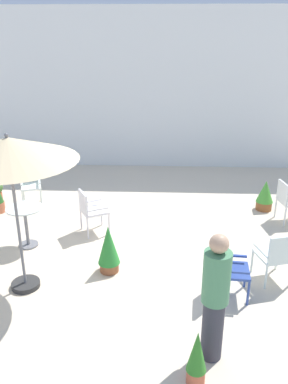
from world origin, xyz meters
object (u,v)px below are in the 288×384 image
at_px(standing_person, 215,297).
at_px(patio_chair_0, 31,182).
at_px(patio_chair_1, 288,199).
at_px(potted_plant_2, 109,248).
at_px(patio_chair_2, 228,266).
at_px(patio_chair_3, 277,254).
at_px(potted_plant_3, 265,195).
at_px(potted_plant_4, 197,357).
at_px(patio_umbrella_0, 8,151).
at_px(patio_chair_4, 90,209).
at_px(cafe_table_0, 26,220).

bearing_deg(standing_person, patio_chair_0, 128.47).
bearing_deg(patio_chair_1, potted_plant_2, -149.52).
distance_m(patio_chair_0, patio_chair_2, 5.11).
relative_size(patio_chair_0, patio_chair_3, 1.10).
bearing_deg(potted_plant_2, potted_plant_3, 39.85).
relative_size(patio_chair_3, potted_plant_4, 1.23).
relative_size(patio_umbrella_0, patio_chair_3, 2.80).
bearing_deg(potted_plant_3, patio_chair_3, -99.81).
bearing_deg(patio_chair_4, potted_plant_3, 19.11).
bearing_deg(standing_person, potted_plant_4, -117.37).
xyz_separation_m(patio_chair_1, potted_plant_4, (-2.18, -4.26, -0.15)).
relative_size(patio_chair_0, patio_chair_2, 1.12).
height_order(potted_plant_2, standing_person, standing_person).
relative_size(patio_chair_1, potted_plant_4, 1.22).
height_order(patio_umbrella_0, potted_plant_3, patio_umbrella_0).
bearing_deg(potted_plant_2, patio_chair_3, -3.97).
xyz_separation_m(patio_umbrella_0, patio_chair_2, (3.09, -0.05, -1.70)).
height_order(patio_umbrella_0, patio_chair_3, patio_umbrella_0).
distance_m(potted_plant_3, standing_person, 4.76).
bearing_deg(patio_chair_1, potted_plant_4, -117.10).
relative_size(patio_chair_0, potted_plant_2, 1.17).
xyz_separation_m(patio_chair_1, standing_person, (-1.96, -3.84, 0.36)).
relative_size(patio_chair_3, potted_plant_3, 1.30).
relative_size(cafe_table_0, patio_chair_3, 0.88).
height_order(cafe_table_0, patio_chair_2, patio_chair_2).
height_order(patio_chair_1, potted_plant_2, patio_chair_1).
distance_m(patio_chair_1, patio_chair_2, 3.04).
height_order(patio_chair_0, patio_chair_3, patio_chair_0).
distance_m(patio_umbrella_0, patio_chair_0, 3.69).
height_order(patio_chair_1, patio_chair_2, patio_chair_1).
height_order(patio_chair_0, standing_person, standing_person).
distance_m(potted_plant_4, standing_person, 0.69).
bearing_deg(cafe_table_0, potted_plant_4, -46.39).
xyz_separation_m(patio_umbrella_0, patio_chair_3, (3.90, 0.32, -1.70)).
xyz_separation_m(patio_chair_4, standing_person, (2.00, -3.17, 0.35)).
xyz_separation_m(patio_chair_1, patio_chair_4, (-3.97, -0.68, 0.01)).
xyz_separation_m(patio_chair_3, potted_plant_4, (-1.39, -2.05, -0.13)).
bearing_deg(patio_chair_4, patio_chair_3, -25.75).
distance_m(patio_chair_3, potted_plant_2, 2.66).
height_order(patio_chair_4, potted_plant_4, patio_chair_4).
xyz_separation_m(patio_chair_2, potted_plant_4, (-0.58, -1.68, -0.13)).
bearing_deg(patio_chair_2, patio_umbrella_0, 178.99).
xyz_separation_m(patio_umbrella_0, patio_chair_4, (0.73, 1.85, -1.68)).
xyz_separation_m(potted_plant_3, potted_plant_4, (-1.87, -4.85, 0.02)).
height_order(patio_chair_3, potted_plant_2, patio_chair_3).
distance_m(patio_chair_0, patio_chair_4, 2.08).
xyz_separation_m(patio_umbrella_0, potted_plant_4, (2.52, -1.74, -1.83)).
bearing_deg(potted_plant_4, potted_plant_2, 119.43).
bearing_deg(cafe_table_0, patio_chair_3, -12.76).
xyz_separation_m(patio_chair_2, potted_plant_2, (-1.84, 0.55, -0.07)).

